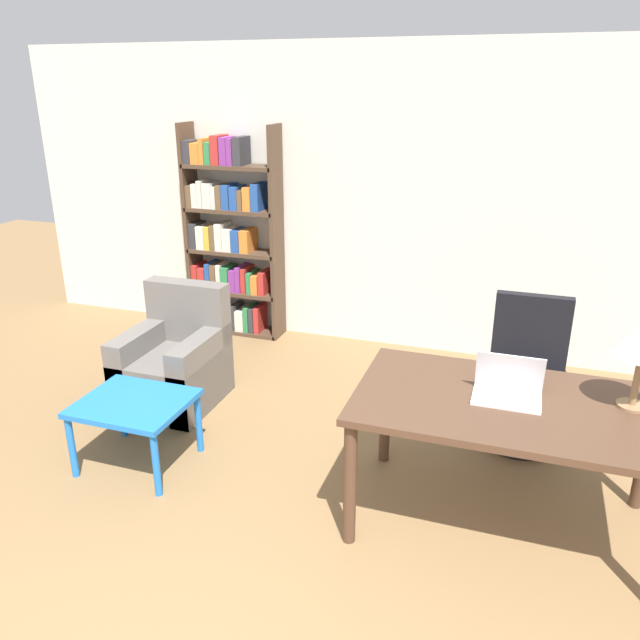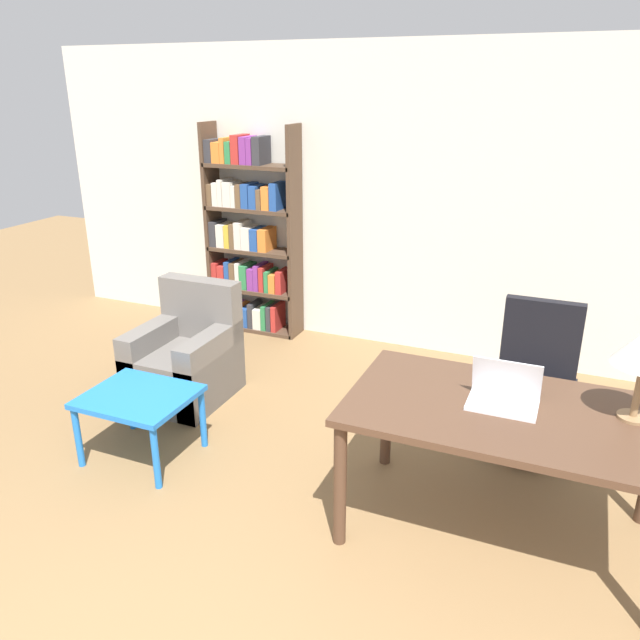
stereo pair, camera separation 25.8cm
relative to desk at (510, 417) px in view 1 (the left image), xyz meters
name	(u,v)px [view 1 (the left image)]	position (x,y,z in m)	size (l,w,h in m)	color
wall_back	(423,204)	(-0.92, 2.39, 0.67)	(8.00, 0.06, 2.70)	silver
desk	(510,417)	(0.00, 0.00, 0.00)	(1.65, 0.95, 0.78)	#4C3323
laptop	(508,389)	(-0.03, 0.04, 0.15)	(0.35, 0.24, 0.24)	silver
office_chair	(526,377)	(0.08, 1.02, -0.22)	(0.53, 0.53, 1.01)	black
side_table_blue	(134,409)	(-2.28, -0.14, -0.28)	(0.68, 0.59, 0.46)	blue
armchair	(175,366)	(-2.50, 0.71, -0.39)	(0.67, 0.75, 0.90)	#66605B
bookshelf	(229,241)	(-2.74, 2.20, 0.24)	(0.93, 0.28, 2.01)	#4C3828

